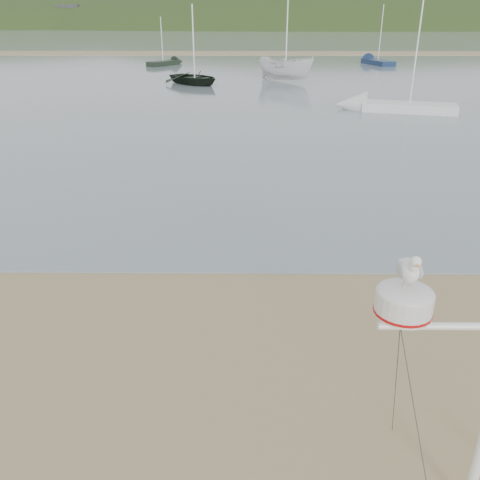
{
  "coord_description": "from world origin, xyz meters",
  "views": [
    {
      "loc": [
        2.01,
        -5.8,
        5.2
      ],
      "look_at": [
        1.95,
        1.0,
        2.15
      ],
      "focal_mm": 38.0,
      "sensor_mm": 36.0,
      "label": 1
    }
  ],
  "objects_px": {
    "boat_white": "(286,47)",
    "sailboat_white_near": "(377,106)",
    "sailboat_blue_far": "(371,61)",
    "boat_dark": "(194,52)",
    "sailboat_dark_mid": "(170,62)"
  },
  "relations": [
    {
      "from": "boat_white",
      "to": "sailboat_dark_mid",
      "type": "xyz_separation_m",
      "value": [
        -11.48,
        14.71,
        -2.37
      ]
    },
    {
      "from": "boat_white",
      "to": "sailboat_blue_far",
      "type": "bearing_deg",
      "value": 4.21
    },
    {
      "from": "sailboat_blue_far",
      "to": "sailboat_dark_mid",
      "type": "xyz_separation_m",
      "value": [
        -22.28,
        -2.02,
        0.0
      ]
    },
    {
      "from": "sailboat_dark_mid",
      "to": "sailboat_white_near",
      "type": "height_order",
      "value": "sailboat_white_near"
    },
    {
      "from": "boat_white",
      "to": "sailboat_blue_far",
      "type": "xyz_separation_m",
      "value": [
        10.8,
        16.74,
        -2.37
      ]
    },
    {
      "from": "sailboat_blue_far",
      "to": "sailboat_dark_mid",
      "type": "bearing_deg",
      "value": -174.81
    },
    {
      "from": "sailboat_white_near",
      "to": "sailboat_dark_mid",
      "type": "bearing_deg",
      "value": 119.11
    },
    {
      "from": "boat_dark",
      "to": "sailboat_white_near",
      "type": "height_order",
      "value": "sailboat_white_near"
    },
    {
      "from": "sailboat_blue_far",
      "to": "sailboat_white_near",
      "type": "xyz_separation_m",
      "value": [
        -6.47,
        -30.41,
        -0.0
      ]
    },
    {
      "from": "boat_dark",
      "to": "sailboat_white_near",
      "type": "relative_size",
      "value": 0.68
    },
    {
      "from": "sailboat_blue_far",
      "to": "sailboat_white_near",
      "type": "distance_m",
      "value": 31.09
    },
    {
      "from": "boat_dark",
      "to": "sailboat_blue_far",
      "type": "xyz_separation_m",
      "value": [
        18.11,
        18.68,
        -2.12
      ]
    },
    {
      "from": "boat_white",
      "to": "sailboat_white_near",
      "type": "height_order",
      "value": "sailboat_white_near"
    },
    {
      "from": "boat_dark",
      "to": "boat_white",
      "type": "xyz_separation_m",
      "value": [
        7.31,
        1.94,
        0.25
      ]
    },
    {
      "from": "boat_dark",
      "to": "sailboat_dark_mid",
      "type": "relative_size",
      "value": 0.91
    }
  ]
}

